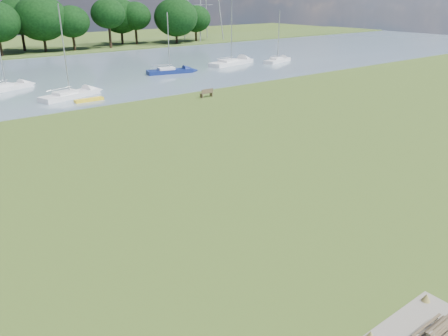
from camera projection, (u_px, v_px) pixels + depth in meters
ground at (189, 193)px, 23.82m from camera, size 220.00×220.00×0.00m
river at (6, 81)px, 54.82m from camera, size 220.00×40.00×0.10m
bench_pair at (440, 334)px, 13.32m from camera, size 1.64×0.97×0.88m
riverbank_bench at (207, 93)px, 45.97m from camera, size 1.48×0.47×0.91m
kayak at (89, 100)px, 44.16m from camera, size 2.93×0.70×0.29m
sailboat_0 at (231, 61)px, 67.23m from camera, size 8.57×4.01×9.91m
sailboat_1 at (169, 70)px, 59.56m from camera, size 6.46×3.03×7.91m
sailboat_2 at (5, 86)px, 49.14m from camera, size 6.02×3.74×8.28m
sailboat_6 at (277, 59)px, 69.57m from camera, size 6.03×3.21×7.86m
sailboat_7 at (69, 93)px, 45.48m from camera, size 6.73×3.72×9.25m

